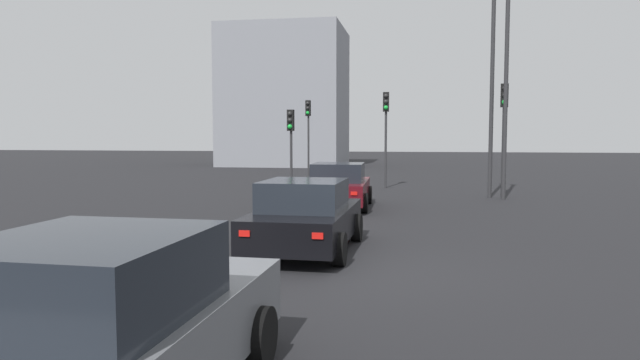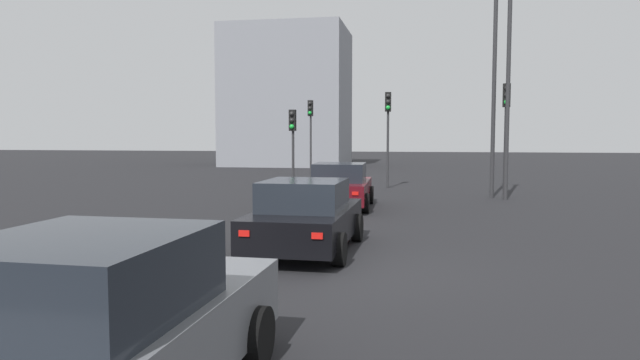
# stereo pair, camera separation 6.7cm
# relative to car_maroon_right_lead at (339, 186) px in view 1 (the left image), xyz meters

# --- Properties ---
(ground_plane) EXTENTS (160.00, 160.00, 0.20)m
(ground_plane) POSITION_rel_car_maroon_right_lead_xyz_m (-8.63, -1.67, -0.84)
(ground_plane) COLOR black
(car_maroon_right_lead) EXTENTS (4.25, 2.21, 1.53)m
(car_maroon_right_lead) POSITION_rel_car_maroon_right_lead_xyz_m (0.00, 0.00, 0.00)
(car_maroon_right_lead) COLOR #510F16
(car_maroon_right_lead) RESTS_ON ground_plane
(car_black_right_second) EXTENTS (4.23, 2.13, 1.52)m
(car_black_right_second) POSITION_rel_car_maroon_right_lead_xyz_m (-7.37, -0.30, -0.00)
(car_black_right_second) COLOR black
(car_black_right_second) RESTS_ON ground_plane
(car_grey_right_third) EXTENTS (4.43, 2.19, 1.64)m
(car_grey_right_third) POSITION_rel_car_maroon_right_lead_xyz_m (-14.75, -0.02, 0.04)
(car_grey_right_third) COLOR slate
(car_grey_right_third) RESTS_ON ground_plane
(traffic_light_near_left) EXTENTS (0.32, 0.30, 3.56)m
(traffic_light_near_left) POSITION_rel_car_maroon_right_lead_xyz_m (4.69, 2.72, 1.83)
(traffic_light_near_left) COLOR #2D2D30
(traffic_light_near_left) RESTS_ON ground_plane
(traffic_light_near_right) EXTENTS (0.32, 0.28, 4.48)m
(traffic_light_near_right) POSITION_rel_car_maroon_right_lead_xyz_m (7.77, -1.15, 2.47)
(traffic_light_near_right) COLOR #2D2D30
(traffic_light_near_right) RESTS_ON ground_plane
(traffic_light_far_left) EXTENTS (0.32, 0.30, 4.49)m
(traffic_light_far_left) POSITION_rel_car_maroon_right_lead_xyz_m (13.15, 3.59, 2.47)
(traffic_light_far_left) COLOR #2D2D30
(traffic_light_far_left) RESTS_ON ground_plane
(traffic_light_far_right) EXTENTS (0.32, 0.29, 4.45)m
(traffic_light_far_right) POSITION_rel_car_maroon_right_lead_xyz_m (3.96, -5.90, 2.45)
(traffic_light_far_right) COLOR #2D2D30
(traffic_light_far_right) RESTS_ON ground_plane
(street_lamp_kerbside) EXTENTS (0.56, 0.36, 8.82)m
(street_lamp_kerbside) POSITION_rel_car_maroon_right_lead_xyz_m (4.19, -5.46, 4.35)
(street_lamp_kerbside) COLOR #2D2D30
(street_lamp_kerbside) RESTS_ON ground_plane
(street_lamp_far) EXTENTS (0.56, 0.36, 8.44)m
(street_lamp_far) POSITION_rel_car_maroon_right_lead_xyz_m (3.55, -5.89, 4.15)
(street_lamp_far) COLOR #2D2D30
(street_lamp_far) RESTS_ON ground_plane
(building_facade_left) EXTENTS (8.25, 9.77, 11.32)m
(building_facade_left) POSITION_rel_car_maroon_right_lead_xyz_m (27.71, 8.33, 4.92)
(building_facade_left) COLOR gray
(building_facade_left) RESTS_ON ground_plane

